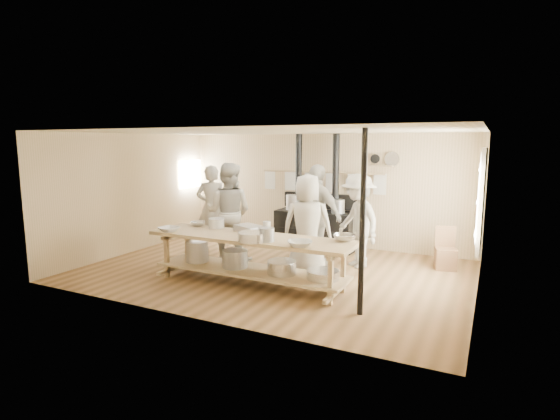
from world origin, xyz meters
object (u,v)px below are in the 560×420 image
(cook_center, at_px, (307,226))
(cook_by_window, at_px, (358,221))
(stove, at_px, (315,225))
(cook_right, at_px, (317,216))
(chair, at_px, (446,257))
(prep_table, at_px, (249,255))
(cook_far_left, at_px, (212,208))
(roasting_pan, at_px, (249,228))
(cook_left, at_px, (229,213))

(cook_center, height_order, cook_by_window, cook_center)
(stove, relative_size, cook_right, 1.30)
(cook_by_window, relative_size, chair, 2.24)
(stove, xyz_separation_m, prep_table, (-0.00, -3.02, -0.00))
(cook_far_left, relative_size, roasting_pan, 3.90)
(cook_right, distance_m, cook_by_window, 0.80)
(roasting_pan, bearing_deg, chair, 34.89)
(stove, bearing_deg, chair, -10.71)
(cook_right, xyz_separation_m, cook_by_window, (0.75, 0.26, -0.09))
(stove, xyz_separation_m, cook_right, (0.58, -1.41, 0.48))
(prep_table, bearing_deg, cook_left, 135.21)
(prep_table, xyz_separation_m, chair, (2.90, 2.47, -0.28))
(cook_right, height_order, chair, cook_right)
(stove, distance_m, cook_left, 2.26)
(cook_left, distance_m, roasting_pan, 1.25)
(stove, distance_m, roasting_pan, 2.74)
(cook_far_left, xyz_separation_m, cook_right, (2.55, -0.12, 0.04))
(prep_table, relative_size, roasting_pan, 7.32)
(cook_far_left, bearing_deg, cook_center, 140.32)
(cook_center, distance_m, cook_by_window, 1.17)
(cook_left, relative_size, cook_right, 1.01)
(cook_right, distance_m, chair, 2.58)
(roasting_pan, bearing_deg, stove, 85.97)
(stove, distance_m, cook_center, 2.26)
(prep_table, height_order, cook_left, cook_left)
(cook_far_left, bearing_deg, prep_table, 116.34)
(stove, distance_m, cook_right, 1.60)
(cook_left, distance_m, cook_center, 1.83)
(cook_center, relative_size, chair, 2.29)
(cook_center, bearing_deg, cook_far_left, -33.03)
(cook_right, relative_size, cook_by_window, 1.10)
(prep_table, xyz_separation_m, cook_center, (0.68, 0.90, 0.41))
(cook_far_left, relative_size, cook_left, 0.95)
(cook_by_window, bearing_deg, chair, 62.09)
(cook_by_window, bearing_deg, cook_right, -119.60)
(cook_right, bearing_deg, prep_table, 90.77)
(stove, relative_size, prep_table, 0.72)
(cook_far_left, distance_m, cook_right, 2.56)
(prep_table, bearing_deg, cook_center, 52.99)
(stove, bearing_deg, cook_by_window, -40.78)
(cook_center, relative_size, cook_right, 0.93)
(prep_table, distance_m, cook_left, 1.67)
(prep_table, relative_size, cook_right, 1.81)
(chair, bearing_deg, cook_left, -175.31)
(prep_table, xyz_separation_m, cook_left, (-1.13, 1.12, 0.48))
(prep_table, distance_m, cook_by_window, 2.33)
(cook_center, bearing_deg, stove, -87.91)
(chair, relative_size, roasting_pan, 1.65)
(stove, xyz_separation_m, cook_center, (0.68, -2.11, 0.41))
(cook_far_left, bearing_deg, cook_by_window, 160.08)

